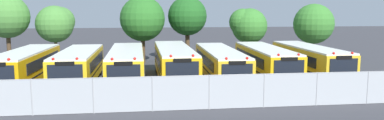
{
  "coord_description": "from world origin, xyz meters",
  "views": [
    {
      "loc": [
        -2.19,
        -27.53,
        5.48
      ],
      "look_at": [
        1.31,
        0.0,
        1.6
      ],
      "focal_mm": 34.53,
      "sensor_mm": 36.0,
      "label": 1
    }
  ],
  "objects_px": {
    "school_bus_3": "(174,62)",
    "tree_2": "(142,19)",
    "school_bus_0": "(26,66)",
    "school_bus_4": "(220,63)",
    "school_bus_5": "(265,62)",
    "school_bus_6": "(309,61)",
    "tree_3": "(188,15)",
    "tree_5": "(315,24)",
    "tree_4": "(247,25)",
    "school_bus_2": "(127,64)",
    "school_bus_1": "(79,65)",
    "tree_0": "(8,17)",
    "tree_1": "(57,23)"
  },
  "relations": [
    {
      "from": "tree_5",
      "to": "tree_4",
      "type": "bearing_deg",
      "value": 171.24
    },
    {
      "from": "school_bus_5",
      "to": "tree_4",
      "type": "relative_size",
      "value": 1.89
    },
    {
      "from": "school_bus_1",
      "to": "tree_3",
      "type": "bearing_deg",
      "value": -131.34
    },
    {
      "from": "school_bus_5",
      "to": "tree_5",
      "type": "xyz_separation_m",
      "value": [
        8.25,
        8.99,
        2.5
      ]
    },
    {
      "from": "school_bus_4",
      "to": "school_bus_0",
      "type": "bearing_deg",
      "value": 1.01
    },
    {
      "from": "school_bus_2",
      "to": "school_bus_3",
      "type": "height_order",
      "value": "school_bus_3"
    },
    {
      "from": "school_bus_0",
      "to": "school_bus_1",
      "type": "xyz_separation_m",
      "value": [
        3.65,
        0.23,
        -0.04
      ]
    },
    {
      "from": "school_bus_2",
      "to": "school_bus_5",
      "type": "height_order",
      "value": "school_bus_5"
    },
    {
      "from": "school_bus_3",
      "to": "tree_5",
      "type": "relative_size",
      "value": 1.92
    },
    {
      "from": "tree_0",
      "to": "tree_3",
      "type": "xyz_separation_m",
      "value": [
        17.52,
        0.84,
        0.1
      ]
    },
    {
      "from": "school_bus_1",
      "to": "tree_2",
      "type": "xyz_separation_m",
      "value": [
        4.59,
        9.79,
        3.12
      ]
    },
    {
      "from": "tree_0",
      "to": "tree_5",
      "type": "bearing_deg",
      "value": -1.99
    },
    {
      "from": "tree_3",
      "to": "tree_5",
      "type": "relative_size",
      "value": 1.13
    },
    {
      "from": "school_bus_2",
      "to": "tree_4",
      "type": "height_order",
      "value": "tree_4"
    },
    {
      "from": "school_bus_2",
      "to": "tree_5",
      "type": "relative_size",
      "value": 1.91
    },
    {
      "from": "school_bus_5",
      "to": "school_bus_6",
      "type": "bearing_deg",
      "value": -179.72
    },
    {
      "from": "school_bus_4",
      "to": "tree_4",
      "type": "distance_m",
      "value": 11.51
    },
    {
      "from": "school_bus_2",
      "to": "school_bus_4",
      "type": "bearing_deg",
      "value": 177.73
    },
    {
      "from": "school_bus_3",
      "to": "tree_5",
      "type": "xyz_separation_m",
      "value": [
        15.35,
        8.82,
        2.46
      ]
    },
    {
      "from": "school_bus_2",
      "to": "tree_0",
      "type": "distance_m",
      "value": 15.69
    },
    {
      "from": "school_bus_4",
      "to": "school_bus_1",
      "type": "bearing_deg",
      "value": -0.14
    },
    {
      "from": "school_bus_0",
      "to": "tree_4",
      "type": "relative_size",
      "value": 1.89
    },
    {
      "from": "school_bus_3",
      "to": "tree_0",
      "type": "height_order",
      "value": "tree_0"
    },
    {
      "from": "school_bus_0",
      "to": "tree_3",
      "type": "xyz_separation_m",
      "value": [
        12.96,
        11.0,
        3.39
      ]
    },
    {
      "from": "school_bus_1",
      "to": "school_bus_3",
      "type": "bearing_deg",
      "value": 179.94
    },
    {
      "from": "tree_1",
      "to": "school_bus_2",
      "type": "bearing_deg",
      "value": -55.94
    },
    {
      "from": "school_bus_3",
      "to": "tree_2",
      "type": "bearing_deg",
      "value": -76.7
    },
    {
      "from": "tree_3",
      "to": "school_bus_4",
      "type": "bearing_deg",
      "value": -83.66
    },
    {
      "from": "school_bus_6",
      "to": "tree_0",
      "type": "distance_m",
      "value": 27.99
    },
    {
      "from": "school_bus_5",
      "to": "tree_3",
      "type": "height_order",
      "value": "tree_3"
    },
    {
      "from": "tree_4",
      "to": "school_bus_6",
      "type": "bearing_deg",
      "value": -77.6
    },
    {
      "from": "school_bus_0",
      "to": "school_bus_2",
      "type": "bearing_deg",
      "value": -177.58
    },
    {
      "from": "tree_5",
      "to": "school_bus_3",
      "type": "bearing_deg",
      "value": -150.12
    },
    {
      "from": "tree_0",
      "to": "school_bus_3",
      "type": "bearing_deg",
      "value": -32.99
    },
    {
      "from": "school_bus_4",
      "to": "school_bus_2",
      "type": "bearing_deg",
      "value": -0.49
    },
    {
      "from": "school_bus_4",
      "to": "tree_5",
      "type": "xyz_separation_m",
      "value": [
        11.84,
        9.05,
        2.55
      ]
    },
    {
      "from": "school_bus_2",
      "to": "tree_2",
      "type": "relative_size",
      "value": 1.71
    },
    {
      "from": "school_bus_6",
      "to": "tree_0",
      "type": "bearing_deg",
      "value": -21.74
    },
    {
      "from": "school_bus_4",
      "to": "tree_5",
      "type": "height_order",
      "value": "tree_5"
    },
    {
      "from": "tree_1",
      "to": "school_bus_1",
      "type": "bearing_deg",
      "value": -70.2
    },
    {
      "from": "school_bus_2",
      "to": "school_bus_6",
      "type": "bearing_deg",
      "value": 178.37
    },
    {
      "from": "school_bus_3",
      "to": "tree_0",
      "type": "xyz_separation_m",
      "value": [
        -15.22,
        9.88,
        3.24
      ]
    },
    {
      "from": "school_bus_0",
      "to": "school_bus_5",
      "type": "height_order",
      "value": "school_bus_0"
    },
    {
      "from": "school_bus_3",
      "to": "school_bus_1",
      "type": "bearing_deg",
      "value": -0.25
    },
    {
      "from": "school_bus_6",
      "to": "tree_4",
      "type": "distance_m",
      "value": 10.62
    },
    {
      "from": "tree_1",
      "to": "tree_2",
      "type": "xyz_separation_m",
      "value": [
        8.52,
        -1.13,
        0.45
      ]
    },
    {
      "from": "school_bus_1",
      "to": "school_bus_5",
      "type": "relative_size",
      "value": 0.97
    },
    {
      "from": "school_bus_3",
      "to": "tree_2",
      "type": "height_order",
      "value": "tree_2"
    },
    {
      "from": "school_bus_0",
      "to": "school_bus_4",
      "type": "bearing_deg",
      "value": -179.07
    },
    {
      "from": "school_bus_4",
      "to": "school_bus_6",
      "type": "distance_m",
      "value": 7.16
    }
  ]
}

